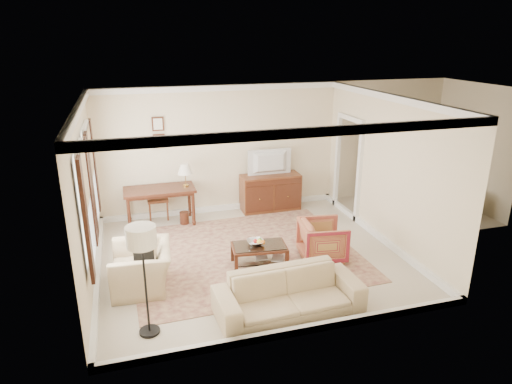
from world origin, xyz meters
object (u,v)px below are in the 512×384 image
writing_desk (160,193)px  club_armchair (141,261)px  sideboard (270,192)px  striped_armchair (323,239)px  sofa (289,287)px  coffee_table (259,250)px  tv (271,155)px

writing_desk → club_armchair: club_armchair is taller
writing_desk → club_armchair: (-0.54, -2.59, -0.24)m
sideboard → club_armchair: 4.16m
striped_armchair → sofa: 1.88m
coffee_table → sofa: size_ratio=0.47×
coffee_table → striped_armchair: (1.19, -0.07, 0.10)m
club_armchair → sofa: club_armchair is taller
tv → sofa: size_ratio=0.45×
writing_desk → striped_armchair: bearing=-42.9°
sideboard → club_armchair: bearing=-138.2°
club_armchair → sofa: (2.04, -1.36, -0.05)m
sofa → writing_desk: bearing=108.3°
club_armchair → coffee_table: bearing=98.7°
tv → sofa: 4.34m
sideboard → striped_armchair: 2.68m
tv → club_armchair: bearing=41.6°
sofa → tv: bearing=73.0°
writing_desk → tv: (2.56, 0.16, 0.63)m
sideboard → coffee_table: bearing=-112.1°
sideboard → coffee_table: sideboard is taller
writing_desk → sideboard: (2.56, 0.18, -0.29)m
writing_desk → coffee_table: bearing=-58.3°
sofa → club_armchair: bearing=143.9°
coffee_table → writing_desk: bearing=121.7°
coffee_table → striped_armchair: bearing=-3.4°
writing_desk → sideboard: size_ratio=1.09×
sideboard → coffee_table: 2.82m
sideboard → sofa: (-1.06, -4.13, 0.00)m
writing_desk → tv: bearing=3.6°
tv → club_armchair: tv is taller
sideboard → writing_desk: bearing=-176.0°
striped_armchair → sofa: size_ratio=0.37×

